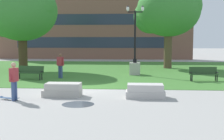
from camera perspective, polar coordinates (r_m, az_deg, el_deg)
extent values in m
plane|color=#A3A09B|center=(17.14, -5.40, -3.48)|extent=(140.00, 140.00, 0.00)
cube|color=#3D752D|center=(26.96, -1.90, -0.03)|extent=(40.00, 20.00, 0.02)
cube|color=#B2ADA3|center=(15.12, -9.08, -4.16)|extent=(1.80, 0.90, 0.32)
cube|color=#BBB6AB|center=(15.05, -8.88, -2.97)|extent=(1.66, 0.83, 0.32)
cube|color=#BCB7B2|center=(14.67, 6.11, -4.43)|extent=(1.80, 0.90, 0.32)
cube|color=beige|center=(14.61, 6.10, -3.19)|extent=(1.66, 0.83, 0.32)
cylinder|color=#384C7A|center=(14.44, -17.65, -3.75)|extent=(0.15, 0.15, 0.86)
cylinder|color=#384C7A|center=(14.60, -17.22, -3.63)|extent=(0.15, 0.15, 0.86)
cube|color=maroon|center=(14.42, -17.52, -0.83)|extent=(0.31, 0.44, 0.60)
cylinder|color=maroon|center=(14.29, -17.94, -0.73)|extent=(0.15, 0.30, 0.55)
cylinder|color=maroon|center=(14.54, -17.12, -0.60)|extent=(0.15, 0.30, 0.55)
sphere|color=tan|center=(14.38, -17.58, 0.91)|extent=(0.22, 0.22, 0.22)
cube|color=#2D4C75|center=(14.78, -18.30, -4.91)|extent=(0.82, 0.45, 0.02)
cube|color=#2D4C75|center=(15.07, -19.58, -4.67)|extent=(0.18, 0.23, 0.06)
cube|color=#2D4C75|center=(14.48, -16.96, -5.00)|extent=(0.18, 0.23, 0.06)
cylinder|color=silver|center=(14.85, -19.21, -5.11)|extent=(0.06, 0.05, 0.06)
cylinder|color=silver|center=(15.01, -18.64, -4.98)|extent=(0.06, 0.05, 0.06)
cylinder|color=silver|center=(14.56, -17.93, -5.29)|extent=(0.06, 0.05, 0.06)
cylinder|color=silver|center=(14.73, -17.36, -5.15)|extent=(0.06, 0.05, 0.06)
cylinder|color=#47515B|center=(13.24, -6.23, -6.24)|extent=(1.37, 1.37, 0.01)
cube|color=#284723|center=(21.39, -14.85, -0.54)|extent=(1.84, 0.66, 0.05)
cube|color=#284723|center=(21.59, -14.58, 0.13)|extent=(1.80, 0.34, 0.46)
cube|color=black|center=(21.76, -16.85, -0.18)|extent=(0.11, 0.40, 0.04)
cube|color=black|center=(21.02, -12.80, -0.27)|extent=(0.11, 0.40, 0.04)
cylinder|color=black|center=(21.63, -16.93, -1.15)|extent=(0.07, 0.07, 0.41)
cylinder|color=black|center=(20.93, -13.06, -1.28)|extent=(0.07, 0.07, 0.41)
cylinder|color=black|center=(21.92, -16.54, -1.05)|extent=(0.07, 0.07, 0.41)
cylinder|color=black|center=(21.22, -12.71, -1.17)|extent=(0.07, 0.07, 0.41)
cube|color=#284723|center=(20.81, 16.46, -0.76)|extent=(1.83, 0.57, 0.05)
cube|color=#284723|center=(21.03, 16.29, -0.06)|extent=(1.80, 0.26, 0.46)
cube|color=black|center=(20.58, 14.23, -0.44)|extent=(0.09, 0.40, 0.04)
cube|color=black|center=(21.06, 18.66, -0.43)|extent=(0.09, 0.40, 0.04)
cylinder|color=black|center=(20.47, 14.43, -1.47)|extent=(0.07, 0.07, 0.41)
cylinder|color=black|center=(20.93, 18.67, -1.43)|extent=(0.07, 0.07, 0.41)
cylinder|color=black|center=(20.78, 14.20, -1.36)|extent=(0.07, 0.07, 0.41)
cylinder|color=black|center=(21.23, 18.39, -1.33)|extent=(0.07, 0.07, 0.41)
cube|color=#ADA89E|center=(23.60, 4.18, 0.24)|extent=(0.80, 0.80, 0.90)
cylinder|color=black|center=(23.55, 4.19, 1.70)|extent=(0.28, 0.28, 0.30)
cylinder|color=black|center=(23.49, 4.23, 6.06)|extent=(0.14, 0.14, 3.88)
cube|color=black|center=(23.57, 4.26, 10.54)|extent=(1.10, 0.08, 0.08)
ellipsoid|color=white|center=(23.60, 2.90, 11.13)|extent=(0.22, 0.22, 0.36)
cone|color=black|center=(23.62, 2.91, 11.60)|extent=(0.20, 0.20, 0.13)
ellipsoid|color=white|center=(23.60, 5.63, 11.10)|extent=(0.22, 0.22, 0.36)
cone|color=black|center=(23.62, 5.63, 11.58)|extent=(0.20, 0.20, 0.13)
cylinder|color=#42301E|center=(27.33, -15.99, 3.42)|extent=(0.74, 0.74, 3.40)
ellipsoid|color=#387F33|center=(27.40, -16.18, 10.38)|extent=(5.91, 5.91, 5.02)
sphere|color=#387F33|center=(28.50, -18.84, 8.93)|extent=(3.25, 3.25, 3.25)
sphere|color=#387F33|center=(26.40, -13.59, 11.27)|extent=(2.96, 2.96, 2.96)
cylinder|color=brown|center=(29.07, 10.19, 4.03)|extent=(0.73, 0.73, 3.74)
ellipsoid|color=#387F33|center=(29.17, 10.31, 10.82)|extent=(5.75, 5.75, 4.88)
sphere|color=#387F33|center=(29.58, 7.08, 9.68)|extent=(3.16, 3.16, 3.16)
sphere|color=#387F33|center=(28.82, 13.34, 11.39)|extent=(2.87, 2.87, 2.87)
cylinder|color=#384C7A|center=(21.69, -9.21, -0.36)|extent=(0.15, 0.15, 0.86)
cylinder|color=#384C7A|center=(21.83, -9.60, -0.33)|extent=(0.15, 0.15, 0.86)
cube|color=maroon|center=(21.69, -9.44, 1.57)|extent=(0.47, 0.40, 0.60)
cylinder|color=maroon|center=(21.54, -8.92, 1.62)|extent=(0.18, 0.16, 0.56)
cylinder|color=maroon|center=(21.84, -9.96, 1.66)|extent=(0.18, 0.16, 0.56)
sphere|color=brown|center=(21.67, -9.46, 2.73)|extent=(0.22, 0.22, 0.22)
cube|color=brown|center=(41.63, -3.78, 9.08)|extent=(26.38, 1.00, 10.25)
cube|color=#232D3D|center=(41.06, -3.86, 5.04)|extent=(19.79, 0.03, 1.40)
cube|color=#232D3D|center=(41.13, -3.88, 9.22)|extent=(19.79, 0.03, 1.40)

